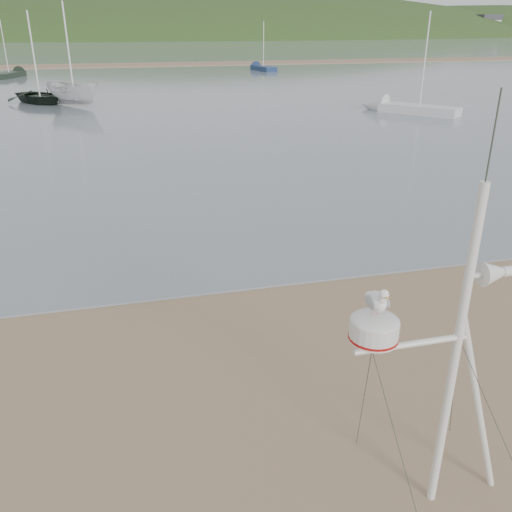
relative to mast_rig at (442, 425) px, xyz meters
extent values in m
plane|color=#7F6349|center=(-3.72, 1.76, -1.12)|extent=(560.00, 560.00, 0.00)
cube|color=slate|center=(-3.72, 133.76, -1.10)|extent=(560.00, 256.00, 0.04)
cube|color=#7F6349|center=(-3.72, 71.76, -1.04)|extent=(560.00, 7.00, 0.07)
ellipsoid|color=#223917|center=(36.28, 236.76, -23.12)|extent=(400.00, 180.00, 80.00)
ellipsoid|color=#223917|center=(176.28, 236.76, -16.52)|extent=(300.00, 135.00, 56.00)
cube|color=white|center=(-13.72, 197.76, 2.88)|extent=(8.40, 6.30, 8.00)
cube|color=white|center=(12.28, 197.76, 2.88)|extent=(8.40, 6.30, 8.00)
cube|color=white|center=(38.28, 197.76, 2.88)|extent=(8.40, 6.30, 8.00)
cube|color=white|center=(64.28, 197.76, 2.88)|extent=(8.40, 6.30, 8.00)
cube|color=white|center=(90.28, 197.76, 2.88)|extent=(8.40, 6.30, 8.00)
cube|color=white|center=(116.28, 197.76, 2.88)|extent=(8.40, 6.30, 8.00)
cube|color=white|center=(142.28, 197.76, 2.88)|extent=(8.40, 6.30, 8.00)
cylinder|color=silver|center=(0.06, 0.05, 0.79)|extent=(0.10, 0.10, 3.81)
cylinder|color=silver|center=(0.46, 0.05, 0.12)|extent=(0.88, 0.08, 2.50)
cylinder|color=silver|center=(-0.47, 0.05, 1.07)|extent=(1.24, 0.07, 0.07)
cylinder|color=#2D382D|center=(0.06, 0.05, 3.07)|extent=(0.02, 0.02, 0.86)
cube|color=silver|center=(-0.90, 0.05, 1.14)|extent=(0.15, 0.15, 0.09)
cylinder|color=silver|center=(-0.90, 0.05, 1.29)|extent=(0.48, 0.48, 0.21)
cylinder|color=#9D0C0B|center=(-0.90, 0.05, 1.22)|extent=(0.49, 0.49, 0.02)
ellipsoid|color=silver|center=(-0.90, 0.05, 1.40)|extent=(0.48, 0.48, 0.13)
cone|color=silver|center=(0.32, 0.05, 1.76)|extent=(0.25, 0.25, 0.25)
cylinder|color=silver|center=(0.49, 0.05, 1.76)|extent=(0.13, 0.10, 0.10)
cube|color=silver|center=(0.15, 0.05, 1.76)|extent=(0.19, 0.04, 0.04)
cylinder|color=tan|center=(-0.92, 0.05, 1.50)|extent=(0.01, 0.01, 0.07)
cylinder|color=tan|center=(-0.87, 0.05, 1.50)|extent=(0.01, 0.01, 0.07)
ellipsoid|color=white|center=(-0.90, 0.05, 1.60)|extent=(0.16, 0.26, 0.19)
ellipsoid|color=#979A9E|center=(-0.97, 0.04, 1.61)|extent=(0.05, 0.21, 0.12)
ellipsoid|color=#979A9E|center=(-0.82, 0.04, 1.61)|extent=(0.05, 0.21, 0.12)
cone|color=white|center=(-0.90, 0.18, 1.59)|extent=(0.09, 0.08, 0.09)
ellipsoid|color=white|center=(-0.90, -0.05, 1.69)|extent=(0.08, 0.08, 0.11)
sphere|color=white|center=(-0.90, -0.07, 1.74)|extent=(0.09, 0.09, 0.09)
cone|color=gold|center=(-0.90, -0.12, 1.73)|extent=(0.02, 0.05, 0.02)
imported|color=black|center=(-7.96, 36.60, 1.15)|extent=(3.12, 2.63, 4.46)
imported|color=silver|center=(-5.58, 34.44, 1.11)|extent=(2.36, 2.36, 4.37)
cube|color=black|center=(-13.01, 57.26, -0.83)|extent=(2.77, 4.61, 0.50)
cone|color=black|center=(-12.09, 59.91, -0.83)|extent=(1.83, 1.91, 1.40)
cylinder|color=silver|center=(-13.01, 57.26, 1.84)|extent=(0.08, 0.08, 4.83)
cube|color=silver|center=(14.68, 25.95, -0.83)|extent=(4.15, 4.59, 0.50)
cone|color=silver|center=(12.77, 28.28, -0.83)|extent=(2.21, 2.23, 1.51)
cylinder|color=silver|center=(14.68, 25.95, 2.01)|extent=(0.08, 0.08, 5.17)
cube|color=#15284C|center=(13.87, 59.17, -0.83)|extent=(2.18, 4.46, 0.50)
cone|color=#15284C|center=(13.33, 61.85, -0.83)|extent=(1.63, 1.73, 1.37)
cylinder|color=silver|center=(13.87, 59.17, 1.77)|extent=(0.08, 0.08, 4.70)
camera|label=1|loc=(-3.09, -4.00, 4.00)|focal=38.00mm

